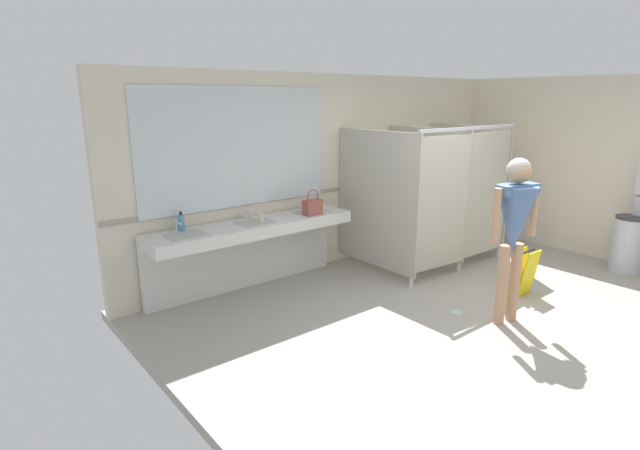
{
  "coord_description": "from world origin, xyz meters",
  "views": [
    {
      "loc": [
        -4.54,
        -2.56,
        2.29
      ],
      "look_at": [
        -1.6,
        1.07,
        1.08
      ],
      "focal_mm": 27.42,
      "sensor_mm": 36.0,
      "label": 1
    }
  ],
  "objects": [
    {
      "name": "ground_plane",
      "position": [
        0.0,
        0.0,
        -0.05
      ],
      "size": [
        6.58,
        5.73,
        0.1
      ],
      "primitive_type": "cube",
      "color": "#9E998E"
    },
    {
      "name": "wall_back",
      "position": [
        0.0,
        2.62,
        1.3
      ],
      "size": [
        6.58,
        0.12,
        2.61
      ],
      "primitive_type": "cube",
      "color": "beige",
      "rests_on": "ground_plane"
    },
    {
      "name": "wall_side_right",
      "position": [
        3.05,
        0.0,
        1.3
      ],
      "size": [
        0.12,
        5.73,
        2.61
      ],
      "primitive_type": "cube",
      "color": "beige",
      "rests_on": "ground_plane"
    },
    {
      "name": "wall_back_tile_band",
      "position": [
        0.0,
        2.56,
        1.05
      ],
      "size": [
        6.58,
        0.01,
        0.06
      ],
      "primitive_type": "cube",
      "color": "#9E937F",
      "rests_on": "wall_back"
    },
    {
      "name": "vanity_counter",
      "position": [
        -1.65,
        2.35,
        0.65
      ],
      "size": [
        2.58,
        0.57,
        0.99
      ],
      "color": "silver",
      "rests_on": "ground_plane"
    },
    {
      "name": "mirror_panel",
      "position": [
        -1.65,
        2.55,
        1.73
      ],
      "size": [
        2.48,
        0.02,
        1.4
      ],
      "primitive_type": "cube",
      "color": "silver",
      "rests_on": "wall_back"
    },
    {
      "name": "bathroom_stalls",
      "position": [
        0.93,
        1.63,
        1.02
      ],
      "size": [
        2.02,
        1.45,
        1.94
      ],
      "color": "#B2AD9E",
      "rests_on": "ground_plane"
    },
    {
      "name": "trash_bin",
      "position": [
        2.65,
        -0.27,
        0.38
      ],
      "size": [
        0.4,
        0.4,
        0.77
      ],
      "color": "#B7BABF",
      "rests_on": "ground_plane"
    },
    {
      "name": "person_standing",
      "position": [
        -0.02,
        -0.09,
        1.1
      ],
      "size": [
        0.59,
        0.48,
        1.73
      ],
      "color": "tan",
      "rests_on": "ground_plane"
    },
    {
      "name": "handbag",
      "position": [
        -0.88,
        2.12,
        0.99
      ],
      "size": [
        0.23,
        0.13,
        0.32
      ],
      "color": "#934C42",
      "rests_on": "vanity_counter"
    },
    {
      "name": "soap_dispenser",
      "position": [
        -2.47,
        2.43,
        0.97
      ],
      "size": [
        0.07,
        0.07,
        0.21
      ],
      "color": "teal",
      "rests_on": "vanity_counter"
    },
    {
      "name": "paper_cup",
      "position": [
        -1.59,
        2.2,
        0.93
      ],
      "size": [
        0.07,
        0.07,
        0.11
      ],
      "primitive_type": "cylinder",
      "color": "beige",
      "rests_on": "vanity_counter"
    },
    {
      "name": "wet_floor_sign",
      "position": [
        0.82,
        0.17,
        0.29
      ],
      "size": [
        0.28,
        0.19,
        0.56
      ],
      "color": "yellow",
      "rests_on": "ground_plane"
    },
    {
      "name": "floor_drain_cover",
      "position": [
        -0.24,
        0.36,
        0.0
      ],
      "size": [
        0.14,
        0.14,
        0.01
      ],
      "primitive_type": "cylinder",
      "color": "#B7BABF",
      "rests_on": "ground_plane"
    }
  ]
}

